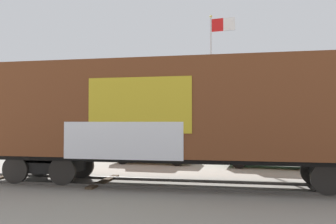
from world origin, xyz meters
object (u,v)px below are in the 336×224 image
Objects in this scene: freight_car at (188,112)px; parked_car_green at (271,148)px; flagpole at (216,65)px; parked_car_tan at (153,145)px.

parked_car_green is at bearing 58.98° from freight_car.
freight_car is 10.92m from flagpole.
flagpole reaches higher than freight_car.
parked_car_tan is 5.68m from parked_car_green.
flagpole is 2.16× the size of parked_car_tan.
flagpole is 2.00× the size of parked_car_green.
freight_car is 6.15m from parked_car_green.
parked_car_tan is (-2.82, -4.79, -4.78)m from flagpole.
parked_car_tan is at bearing 114.63° from freight_car.
flagpole is at bearing 88.71° from freight_car.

